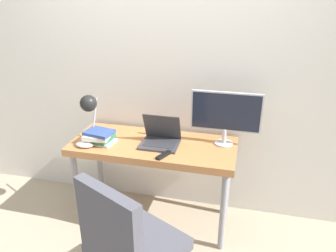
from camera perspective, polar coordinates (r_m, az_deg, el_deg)
ground_plane at (r=2.93m, az=-3.95°, el=-19.12°), size 12.00×12.00×0.00m
wall_back at (r=2.86m, az=-0.78°, el=9.65°), size 8.00×0.05×2.60m
desk at (r=2.76m, az=-2.55°, el=-4.48°), size 1.37×0.58×0.77m
laptop at (r=2.68m, az=-1.29°, el=-2.16°), size 0.31×0.26×0.25m
monitor at (r=2.64m, az=10.04°, el=2.07°), size 0.56×0.15×0.45m
desk_lamp at (r=2.73m, az=-13.43°, el=3.13°), size 0.15×0.29×0.40m
office_chair at (r=2.10m, az=-7.01°, el=-19.59°), size 0.66×0.67×1.00m
book_stack at (r=2.76m, az=-11.85°, el=-1.83°), size 0.27×0.23×0.11m
tv_remote at (r=2.51m, az=-0.74°, el=-5.09°), size 0.10×0.15×0.02m
game_controller at (r=2.73m, az=-14.32°, el=-3.15°), size 0.15×0.09×0.04m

